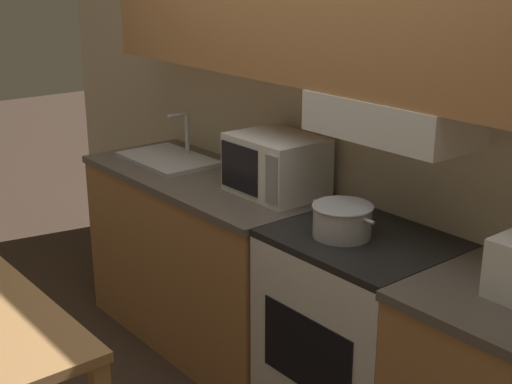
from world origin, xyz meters
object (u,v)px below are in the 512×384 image
object	(u,v)px
stove_range	(358,340)
cooking_pot	(342,219)
microwave	(276,165)
sink_basin	(168,158)

from	to	relation	value
stove_range	cooking_pot	size ratio (longest dim) A/B	2.86
microwave	sink_basin	bearing A→B (deg)	-173.07
cooking_pot	microwave	bearing A→B (deg)	165.67
cooking_pot	microwave	world-z (taller)	microwave
sink_basin	stove_range	bearing A→B (deg)	0.25
stove_range	cooking_pot	bearing A→B (deg)	-137.59
sink_basin	microwave	bearing A→B (deg)	6.93
stove_range	cooking_pot	xyz separation A→B (m)	(-0.06, -0.06, 0.53)
stove_range	cooking_pot	world-z (taller)	cooking_pot
cooking_pot	sink_basin	xyz separation A→B (m)	(-1.35, 0.05, -0.05)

